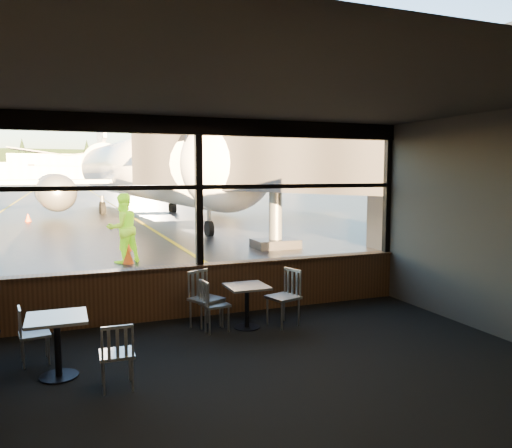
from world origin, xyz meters
TOP-DOWN VIEW (x-y plane):
  - ground_plane at (0.00, 120.00)m, footprint 520.00×520.00m
  - carpet_floor at (0.00, -3.00)m, footprint 8.00×6.00m
  - ceiling at (0.00, -3.00)m, footprint 8.00×6.00m
  - wall_right at (4.00, -3.00)m, footprint 0.04×6.00m
  - wall_back at (0.00, -6.00)m, footprint 8.00×0.04m
  - window_sill at (0.00, 0.00)m, footprint 8.00×0.28m
  - window_header at (0.00, 0.00)m, footprint 8.00×0.18m
  - mullion_centre at (0.00, 0.00)m, footprint 0.12×0.12m
  - mullion_right at (3.95, 0.00)m, footprint 0.12×0.12m
  - window_transom at (0.00, 0.00)m, footprint 8.00×0.10m
  - airliner at (2.33, 22.48)m, footprint 31.62×36.87m
  - jet_bridge at (3.60, 5.50)m, footprint 8.93×10.92m
  - cafe_table_near at (0.53, -1.00)m, footprint 0.65×0.65m
  - cafe_table_mid at (-2.36, -2.01)m, footprint 0.71×0.71m
  - chair_near_e at (1.13, -1.10)m, footprint 0.65×0.65m
  - chair_near_w at (-0.01, -0.95)m, footprint 0.52×0.52m
  - chair_near_n at (-0.10, -0.76)m, footprint 0.70×0.70m
  - chair_mid_s at (-1.70, -2.60)m, footprint 0.46×0.46m
  - chair_mid_w at (-2.65, -1.40)m, footprint 0.49×0.49m
  - ground_crew at (-0.66, 5.94)m, footprint 1.19×1.09m
  - cone_nose at (-0.32, 8.01)m, footprint 0.32×0.32m
  - cone_wing at (-3.93, 20.02)m, footprint 0.31×0.31m
  - terminal_annex at (10.00, 2.50)m, footprint 5.00×7.00m
  - hangar_mid at (0.00, 185.00)m, footprint 38.00×15.00m
  - hangar_right at (60.00, 178.00)m, footprint 50.00×20.00m
  - fuel_tank_b at (-20.00, 182.00)m, footprint 8.00×8.00m
  - fuel_tank_c at (-10.00, 182.00)m, footprint 8.00×8.00m
  - treeline at (0.00, 210.00)m, footprint 360.00×3.00m
  - cone_extra at (-0.56, 5.72)m, footprint 0.32×0.32m

SIDE VIEW (x-z plane):
  - ground_plane at x=0.00m, z-range 0.00..0.00m
  - carpet_floor at x=0.00m, z-range 0.01..0.01m
  - cone_wing at x=-3.93m, z-range 0.00..0.44m
  - cone_nose at x=-0.32m, z-range 0.00..0.44m
  - cone_extra at x=-0.56m, z-range 0.00..0.45m
  - cafe_table_near at x=0.53m, z-range 0.00..0.72m
  - cafe_table_mid at x=-2.36m, z-range 0.00..0.78m
  - chair_mid_w at x=-2.65m, z-range 0.00..0.80m
  - chair_mid_s at x=-1.70m, z-range 0.00..0.83m
  - chair_near_w at x=-0.01m, z-range 0.00..0.86m
  - window_sill at x=0.00m, z-range 0.00..0.90m
  - chair_near_e at x=1.13m, z-range 0.00..0.96m
  - chair_near_n at x=-0.10m, z-range 0.00..0.96m
  - ground_crew at x=-0.66m, z-range 0.00..1.97m
  - wall_right at x=4.00m, z-range 0.00..3.50m
  - wall_back at x=0.00m, z-range 0.00..3.50m
  - mullion_centre at x=0.00m, z-range 0.90..3.50m
  - mullion_right at x=3.95m, z-range 0.90..3.50m
  - window_transom at x=0.00m, z-range 2.26..2.34m
  - jet_bridge at x=3.60m, z-range 0.00..4.76m
  - terminal_annex at x=10.00m, z-range 0.00..6.00m
  - fuel_tank_b at x=-20.00m, z-range 0.00..6.00m
  - fuel_tank_c at x=-10.00m, z-range 0.00..6.00m
  - window_header at x=0.00m, z-range 3.20..3.50m
  - ceiling at x=0.00m, z-range 3.48..3.52m
  - hangar_mid at x=0.00m, z-range 0.00..10.00m
  - airliner at x=2.33m, z-range 0.00..10.56m
  - hangar_right at x=60.00m, z-range 0.00..12.00m
  - treeline at x=0.00m, z-range 0.00..12.00m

